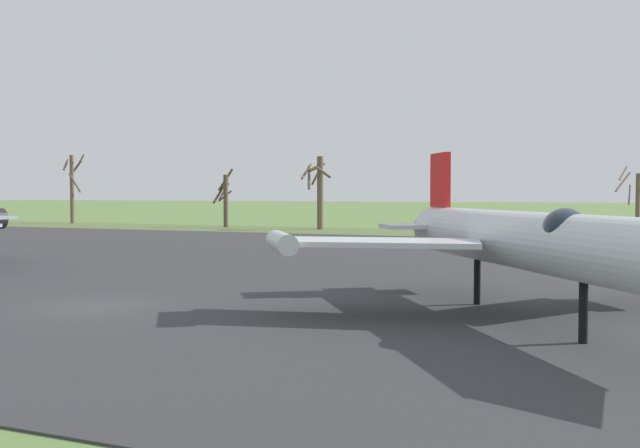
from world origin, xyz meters
TOP-DOWN VIEW (x-y plane):
  - ground_plane at (0.00, 0.00)m, footprint 600.00×600.00m
  - asphalt_apron at (0.00, 15.47)m, footprint 107.55×51.57m
  - grass_verge_strip at (0.00, 47.26)m, footprint 167.55×12.00m
  - jet_fighter_rear_center at (13.36, 2.43)m, footprint 13.58×15.18m
  - bare_tree_far_left at (-46.79, 51.00)m, footprint 2.70×2.69m
  - bare_tree_left_of_center at (-24.30, 49.52)m, footprint 1.84×2.02m
  - bare_tree_center at (-13.02, 49.05)m, footprint 2.96×3.04m
  - bare_tree_right_of_center at (16.75, 50.96)m, footprint 3.92×3.01m

SIDE VIEW (x-z plane):
  - ground_plane at x=0.00m, z-range 0.00..0.00m
  - asphalt_apron at x=0.00m, z-range 0.00..0.05m
  - grass_verge_strip at x=0.00m, z-range 0.00..0.06m
  - jet_fighter_rear_center at x=13.36m, z-range -0.22..5.02m
  - bare_tree_left_of_center at x=-24.30m, z-range 0.06..6.53m
  - bare_tree_right_of_center at x=16.75m, z-range 0.21..6.41m
  - bare_tree_center at x=-13.02m, z-range 0.48..7.99m
  - bare_tree_far_left at x=-46.79m, z-range 0.42..9.00m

